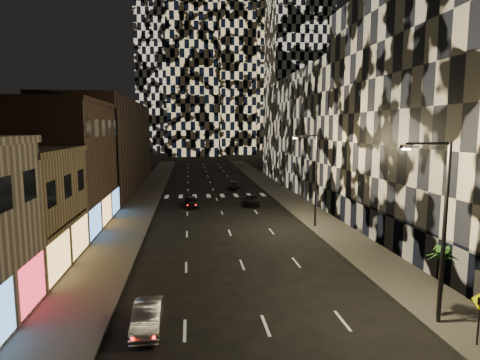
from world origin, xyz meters
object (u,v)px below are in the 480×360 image
object	(u,v)px
ped_sign	(479,310)
streetlight_far	(314,174)
streetlight_near	(440,220)
palm_tree	(442,259)
car_dark_midlane	(191,202)
car_silver_parked	(147,317)
car_dark_rightlane	(252,201)
car_dark_oncoming	(234,185)

from	to	relation	value
ped_sign	streetlight_far	bearing A→B (deg)	75.10
streetlight_near	palm_tree	distance (m)	2.31
car_dark_midlane	palm_tree	world-z (taller)	palm_tree
car_dark_midlane	palm_tree	bearing A→B (deg)	-71.71
streetlight_far	streetlight_near	bearing A→B (deg)	-90.00
car_dark_midlane	ped_sign	distance (m)	36.42
car_silver_parked	car_dark_midlane	bearing A→B (deg)	85.27
car_dark_rightlane	ped_sign	world-z (taller)	ped_sign
car_silver_parked	palm_tree	distance (m)	15.04
streetlight_near	streetlight_far	xyz separation A→B (m)	(0.00, 20.00, 0.00)
streetlight_far	car_dark_midlane	xyz separation A→B (m)	(-11.85, 11.99, -4.69)
car_silver_parked	streetlight_far	bearing A→B (deg)	52.37
streetlight_far	car_dark_oncoming	bearing A→B (deg)	100.39
streetlight_far	ped_sign	distance (m)	22.50
car_dark_rightlane	streetlight_far	bearing A→B (deg)	-64.08
palm_tree	car_dark_rightlane	bearing A→B (deg)	98.75
car_dark_midlane	car_dark_rightlane	size ratio (longest dim) A/B	0.90
streetlight_near	car_dark_rightlane	world-z (taller)	streetlight_near
car_silver_parked	palm_tree	bearing A→B (deg)	-3.33
streetlight_near	car_dark_midlane	world-z (taller)	streetlight_near
car_silver_parked	streetlight_near	bearing A→B (deg)	-5.86
streetlight_near	car_silver_parked	distance (m)	14.98
car_dark_oncoming	car_dark_rightlane	bearing A→B (deg)	100.29
car_dark_midlane	ped_sign	size ratio (longest dim) A/B	1.60
streetlight_far	car_dark_oncoming	world-z (taller)	streetlight_far
streetlight_far	car_silver_parked	xyz separation A→B (m)	(-14.15, -18.66, -4.72)
car_silver_parked	car_dark_midlane	xyz separation A→B (m)	(2.30, 30.64, 0.03)
car_silver_parked	car_dark_midlane	world-z (taller)	car_dark_midlane
streetlight_far	car_dark_rightlane	bearing A→B (deg)	109.11
car_dark_midlane	ped_sign	bearing A→B (deg)	-73.33
streetlight_far	car_dark_midlane	distance (m)	17.50
streetlight_far	car_silver_parked	bearing A→B (deg)	-127.19
ped_sign	car_dark_rightlane	bearing A→B (deg)	81.48
car_dark_oncoming	palm_tree	distance (m)	46.29
streetlight_near	car_dark_midlane	distance (m)	34.43
streetlight_near	ped_sign	xyz separation A→B (m)	(0.65, -2.20, -3.57)
streetlight_far	car_dark_oncoming	size ratio (longest dim) A/B	2.06
streetlight_far	palm_tree	world-z (taller)	streetlight_far
car_dark_oncoming	car_dark_rightlane	xyz separation A→B (m)	(0.64, -14.31, -0.03)
streetlight_far	car_dark_rightlane	world-z (taller)	streetlight_far
ped_sign	palm_tree	xyz separation A→B (m)	(-0.01, 2.80, 1.44)
streetlight_near	car_dark_oncoming	bearing A→B (deg)	95.96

